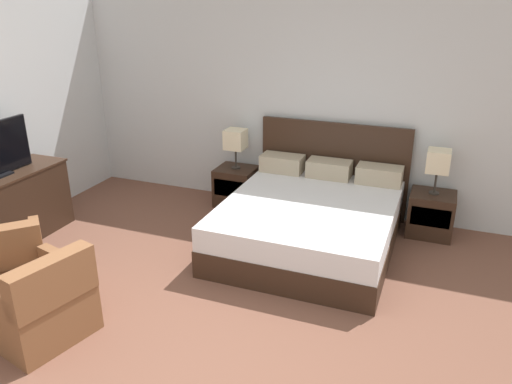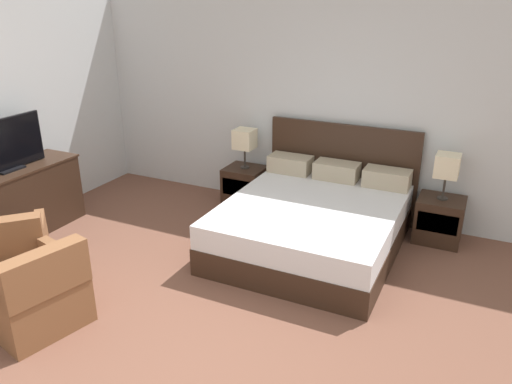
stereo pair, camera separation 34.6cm
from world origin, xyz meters
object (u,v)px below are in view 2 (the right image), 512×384
at_px(table_lamp_left, 245,139).
at_px(armchair_by_window, 9,257).
at_px(dresser, 23,199).
at_px(tv, 5,146).
at_px(armchair_companion, 36,295).
at_px(table_lamp_right, 447,166).
at_px(nightstand_right, 439,220).
at_px(nightstand_left, 245,186).
at_px(bed, 314,221).

xyz_separation_m(table_lamp_left, armchair_by_window, (-1.09, -2.67, -0.58)).
height_order(dresser, armchair_by_window, dresser).
xyz_separation_m(tv, armchair_companion, (1.50, -1.11, -0.77)).
bearing_deg(table_lamp_right, dresser, -156.90).
relative_size(table_lamp_right, armchair_companion, 0.60).
xyz_separation_m(armchair_by_window, armchair_companion, (0.73, -0.35, 0.00)).
bearing_deg(armchair_by_window, armchair_companion, -25.47).
bearing_deg(armchair_companion, nightstand_right, 47.66).
bearing_deg(table_lamp_right, tv, -155.81).
relative_size(table_lamp_right, armchair_by_window, 0.52).
distance_m(table_lamp_right, dresser, 4.64).
bearing_deg(nightstand_left, tv, -134.43).
height_order(table_lamp_right, dresser, table_lamp_right).
bearing_deg(armchair_by_window, table_lamp_left, 67.73).
height_order(table_lamp_left, dresser, table_lamp_left).
bearing_deg(dresser, table_lamp_right, 23.10).
bearing_deg(table_lamp_right, bed, -148.68).
xyz_separation_m(tv, armchair_by_window, (0.78, -0.76, -0.77)).
distance_m(table_lamp_left, tv, 2.68).
relative_size(table_lamp_left, dresser, 0.38).
relative_size(nightstand_left, armchair_by_window, 0.51).
height_order(nightstand_right, armchair_by_window, armchair_by_window).
relative_size(bed, dresser, 1.55).
xyz_separation_m(bed, armchair_by_window, (-2.28, -1.94, -0.01)).
height_order(nightstand_right, dresser, dresser).
xyz_separation_m(nightstand_left, armchair_companion, (-0.37, -3.01, 0.04)).
bearing_deg(dresser, tv, -88.45).
bearing_deg(nightstand_left, armchair_companion, -96.93).
bearing_deg(table_lamp_left, nightstand_left, -90.00).
bearing_deg(armchair_by_window, tv, 135.60).
xyz_separation_m(nightstand_left, nightstand_right, (2.38, 0.00, 0.00)).
relative_size(dresser, armchair_by_window, 1.37).
bearing_deg(armchair_companion, nightstand_left, 83.07).
bearing_deg(tv, dresser, 91.55).
xyz_separation_m(nightstand_right, dresser, (-4.25, -1.81, 0.15)).
distance_m(nightstand_right, armchair_by_window, 4.37).
bearing_deg(table_lamp_left, armchair_companion, -96.93).
height_order(tv, armchair_companion, tv).
bearing_deg(tv, armchair_by_window, -44.40).
relative_size(nightstand_right, dresser, 0.37).
height_order(nightstand_left, nightstand_right, same).
distance_m(bed, tv, 3.36).
distance_m(table_lamp_right, armchair_by_window, 4.41).
bearing_deg(dresser, nightstand_right, 23.08).
xyz_separation_m(nightstand_right, table_lamp_left, (-2.38, 0.00, 0.62)).
distance_m(nightstand_right, tv, 4.72).
bearing_deg(table_lamp_left, nightstand_right, -0.04).
bearing_deg(bed, armchair_companion, -124.19).
xyz_separation_m(nightstand_left, dresser, (-1.87, -1.81, 0.15)).
xyz_separation_m(nightstand_right, table_lamp_right, (0.00, 0.00, 0.62)).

